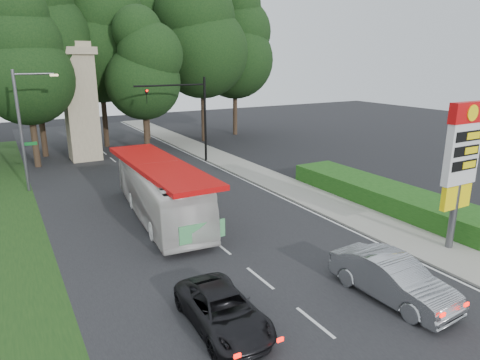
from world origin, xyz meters
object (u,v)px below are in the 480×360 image
streetlight_signs (24,125)px  monument (80,101)px  traffic_signal_mast (191,108)px  gas_station_pylon (462,157)px  suv_charcoal (223,310)px  sedan_silver (392,278)px  transit_bus (160,191)px

streetlight_signs → monument: bearing=58.0°
traffic_signal_mast → gas_station_pylon: bearing=-80.9°
streetlight_signs → monument: monument is taller
monument → suv_charcoal: 28.51m
streetlight_signs → suv_charcoal: size_ratio=1.79×
traffic_signal_mast → sedan_silver: (-2.20, -23.64, -3.86)m
gas_station_pylon → monument: size_ratio=0.68×
gas_station_pylon → transit_bus: (-10.28, 10.70, -2.87)m
sedan_silver → suv_charcoal: (-6.28, 1.50, -0.19)m
traffic_signal_mast → suv_charcoal: bearing=-111.0°
transit_bus → suv_charcoal: bearing=-93.8°
sedan_silver → gas_station_pylon: bearing=12.6°
gas_station_pylon → streetlight_signs: streetlight_signs is taller
transit_bus → traffic_signal_mast: bearing=64.3°
monument → suv_charcoal: bearing=-91.6°
gas_station_pylon → suv_charcoal: size_ratio=1.53×
sedan_silver → transit_bus: bearing=107.0°
monument → sedan_silver: monument is taller
transit_bus → streetlight_signs: bearing=127.5°
traffic_signal_mast → transit_bus: (-6.76, -11.31, -3.10)m
traffic_signal_mast → suv_charcoal: (-8.48, -22.14, -4.05)m
streetlight_signs → monument: (4.99, 7.99, 0.67)m
traffic_signal_mast → suv_charcoal: 24.05m
transit_bus → gas_station_pylon: bearing=-41.0°
streetlight_signs → suv_charcoal: 20.93m
streetlight_signs → suv_charcoal: streetlight_signs is taller
transit_bus → sedan_silver: (4.56, -12.33, -0.76)m
gas_station_pylon → monument: monument is taller
streetlight_signs → suv_charcoal: bearing=-78.3°
suv_charcoal → transit_bus: bearing=82.7°
monument → transit_bus: 17.69m
sedan_silver → suv_charcoal: 6.46m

